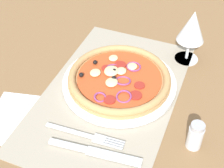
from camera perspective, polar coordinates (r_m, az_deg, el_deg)
ground_plane at (r=82.61cm, az=-0.29°, el=-2.42°), size 190.00×140.00×2.40cm
placemat at (r=81.62cm, az=-0.29°, el=-1.73°), size 51.28×31.01×0.40cm
plate at (r=83.36cm, az=1.24°, el=0.19°), size 28.31×28.31×1.21cm
pizza at (r=82.22cm, az=1.23°, el=1.06°), size 25.44×25.44×2.56cm
fork at (r=72.72cm, az=-4.01°, el=-8.84°), size 2.48×18.05×0.44cm
knife at (r=70.13cm, az=-2.86°, el=-11.51°), size 3.67×20.06×0.62cm
wine_glass at (r=88.56cm, az=13.49°, el=9.25°), size 7.20×7.20×14.90cm
napkin at (r=79.07cm, az=-15.42°, el=-5.72°), size 18.19×17.01×0.36cm
pepper_shaker at (r=71.33cm, az=14.02°, el=-8.56°), size 3.20×3.20×6.70cm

